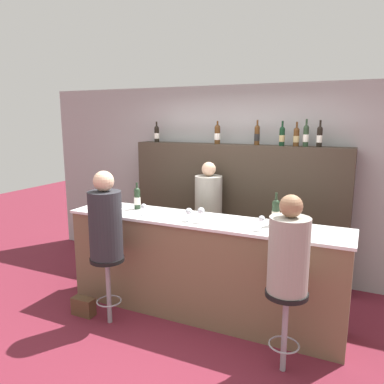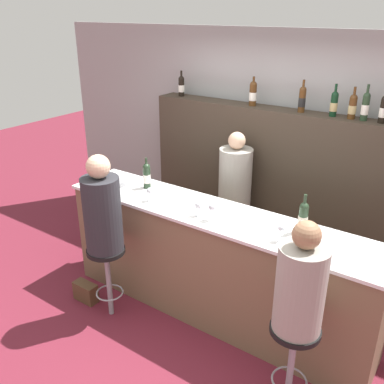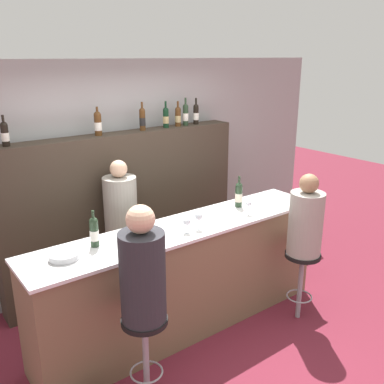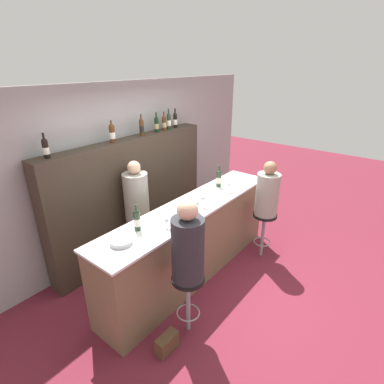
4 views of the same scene
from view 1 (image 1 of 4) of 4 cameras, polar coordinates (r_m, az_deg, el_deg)
ground_plane at (r=4.21m, az=-0.33°, el=-19.70°), size 16.00×16.00×0.00m
wall_back at (r=5.25m, az=7.53°, el=1.67°), size 6.40×0.05×2.60m
bar_counter at (r=4.19m, az=1.37°, el=-11.38°), size 3.09×0.61×1.10m
back_bar_cabinet at (r=5.12m, az=6.66°, el=-3.02°), size 2.90×0.28×1.82m
wine_bottle_counter_0 at (r=4.47m, az=-8.35°, el=-0.91°), size 0.08×0.08×0.32m
wine_bottle_counter_1 at (r=3.84m, az=12.63°, el=-3.02°), size 0.08×0.08×0.33m
wine_bottle_backbar_0 at (r=5.47m, az=-5.40°, el=8.83°), size 0.07×0.07×0.29m
wine_bottle_backbar_1 at (r=5.06m, az=3.89°, el=8.79°), size 0.08×0.08×0.30m
wine_bottle_backbar_2 at (r=4.89m, az=9.88°, el=8.59°), size 0.07×0.07×0.32m
wine_bottle_backbar_3 at (r=4.82m, az=13.56°, el=8.31°), size 0.07×0.07×0.31m
wine_bottle_backbar_4 at (r=4.79m, az=15.61°, el=8.15°), size 0.07×0.07×0.30m
wine_bottle_backbar_5 at (r=4.77m, az=16.96°, el=8.24°), size 0.07×0.07×0.33m
wine_bottle_backbar_6 at (r=4.75m, az=18.87°, el=8.05°), size 0.07×0.07×0.32m
wine_glass_0 at (r=4.17m, az=-7.38°, el=-2.30°), size 0.07×0.07×0.13m
wine_glass_1 at (r=3.90m, az=-0.48°, el=-3.07°), size 0.08×0.08×0.14m
wine_glass_2 at (r=3.84m, az=1.39°, el=-2.97°), size 0.07×0.07×0.16m
wine_glass_3 at (r=3.65m, az=10.58°, el=-4.14°), size 0.06×0.06×0.15m
metal_bowl at (r=4.60m, az=-11.92°, el=-2.05°), size 0.24×0.24×0.05m
tasting_menu at (r=3.75m, az=5.67°, el=-5.24°), size 0.21×0.30×0.00m
bar_stool_left at (r=4.11m, az=-12.71°, el=-11.85°), size 0.36×0.36×0.74m
guest_seated_left at (r=3.92m, az=-13.06°, el=-4.26°), size 0.34×0.34×0.91m
bar_stool_right at (r=3.40m, az=14.09°, el=-17.01°), size 0.36×0.36×0.74m
guest_seated_right at (r=3.19m, az=14.53°, el=-8.72°), size 0.34×0.34×0.82m
bartender at (r=4.92m, az=2.49°, el=-5.54°), size 0.35×0.35×1.62m
handbag at (r=4.52m, az=-16.21°, el=-16.40°), size 0.26×0.12×0.20m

